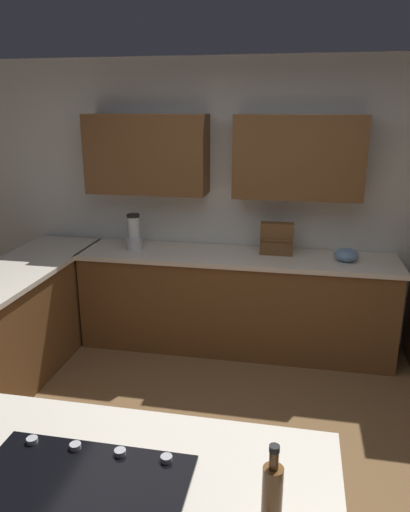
{
  "coord_description": "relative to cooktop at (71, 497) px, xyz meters",
  "views": [
    {
      "loc": [
        -0.43,
        2.45,
        2.16
      ],
      "look_at": [
        0.25,
        -1.03,
        1.08
      ],
      "focal_mm": 34.42,
      "sensor_mm": 36.0,
      "label": 1
    }
  ],
  "objects": [
    {
      "name": "blender",
      "position": [
        0.78,
        -2.94,
        0.14
      ],
      "size": [
        0.15,
        0.15,
        0.33
      ],
      "color": "silver",
      "rests_on": "countertop_back"
    },
    {
      "name": "lower_cabinets_back",
      "position": [
        -0.17,
        -2.94,
        -0.48
      ],
      "size": [
        2.8,
        0.6,
        0.86
      ],
      "primitive_type": "cube",
      "color": "brown",
      "rests_on": "ground"
    },
    {
      "name": "mixing_bowl",
      "position": [
        -1.12,
        -2.94,
        0.05
      ],
      "size": [
        0.2,
        0.2,
        0.11
      ],
      "primitive_type": "ellipsoid",
      "color": "#668CB2",
      "rests_on": "countertop_back"
    },
    {
      "name": "spice_rack",
      "position": [
        -0.52,
        -3.02,
        0.14
      ],
      "size": [
        0.29,
        0.11,
        0.29
      ],
      "color": "brown",
      "rests_on": "countertop_back"
    },
    {
      "name": "ground_plane",
      "position": [
        -0.27,
        -1.22,
        -0.91
      ],
      "size": [
        14.0,
        14.0,
        0.0
      ],
      "primitive_type": "plane",
      "color": "brown"
    },
    {
      "name": "countertop_back",
      "position": [
        -0.17,
        -2.94,
        -0.03
      ],
      "size": [
        2.84,
        0.64,
        0.04
      ],
      "primitive_type": "cube",
      "color": "silver",
      "rests_on": "lower_cabinets_back"
    },
    {
      "name": "island_top",
      "position": [
        0.0,
        0.01,
        -0.03
      ],
      "size": [
        1.81,
        1.07,
        0.04
      ],
      "primitive_type": "cube",
      "color": "silver",
      "rests_on": "island_base"
    },
    {
      "name": "wall_back",
      "position": [
        -0.2,
        -3.27,
        0.51
      ],
      "size": [
        6.0,
        0.44,
        2.6
      ],
      "color": "silver",
      "rests_on": "ground"
    },
    {
      "name": "cooktop",
      "position": [
        0.0,
        0.0,
        0.0
      ],
      "size": [
        0.76,
        0.56,
        0.03
      ],
      "color": "black",
      "rests_on": "island_top"
    },
    {
      "name": "second_bottle",
      "position": [
        -0.67,
        -0.01,
        0.11
      ],
      "size": [
        0.06,
        0.06,
        0.3
      ],
      "color": "brown",
      "rests_on": "island_top"
    }
  ]
}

